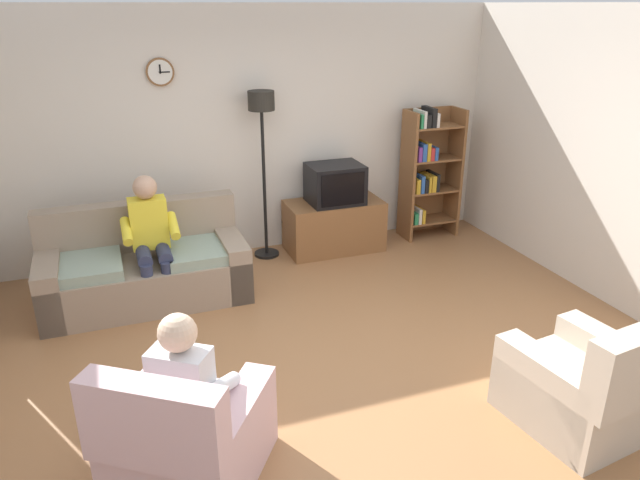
{
  "coord_description": "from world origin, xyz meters",
  "views": [
    {
      "loc": [
        -1.53,
        -3.72,
        2.69
      ],
      "look_at": [
        0.04,
        0.62,
        0.83
      ],
      "focal_mm": 33.12,
      "sensor_mm": 36.0,
      "label": 1
    }
  ],
  "objects_px": {
    "bookshelf": "(427,170)",
    "person_on_couch": "(151,235)",
    "armchair_near_window": "(188,438)",
    "couch": "(145,269)",
    "floor_lamp": "(262,129)",
    "armchair_near_bookshelf": "(585,387)",
    "tv_stand": "(334,226)",
    "person_in_left_armchair": "(190,385)",
    "tv": "(335,184)"
  },
  "relations": [
    {
      "from": "couch",
      "to": "person_on_couch",
      "type": "height_order",
      "value": "person_on_couch"
    },
    {
      "from": "armchair_near_bookshelf",
      "to": "couch",
      "type": "bearing_deg",
      "value": 132.05
    },
    {
      "from": "bookshelf",
      "to": "tv_stand",
      "type": "bearing_deg",
      "value": -176.72
    },
    {
      "from": "couch",
      "to": "person_on_couch",
      "type": "distance_m",
      "value": 0.41
    },
    {
      "from": "armchair_near_window",
      "to": "person_in_left_armchair",
      "type": "height_order",
      "value": "person_in_left_armchair"
    },
    {
      "from": "floor_lamp",
      "to": "armchair_near_bookshelf",
      "type": "height_order",
      "value": "floor_lamp"
    },
    {
      "from": "floor_lamp",
      "to": "person_in_left_armchair",
      "type": "xyz_separation_m",
      "value": [
        -1.28,
        -3.09,
        -0.85
      ]
    },
    {
      "from": "couch",
      "to": "person_on_couch",
      "type": "bearing_deg",
      "value": -51.82
    },
    {
      "from": "tv_stand",
      "to": "armchair_near_bookshelf",
      "type": "bearing_deg",
      "value": -82.3
    },
    {
      "from": "tv",
      "to": "armchair_near_window",
      "type": "relative_size",
      "value": 0.51
    },
    {
      "from": "person_in_left_armchair",
      "to": "person_on_couch",
      "type": "bearing_deg",
      "value": 90.26
    },
    {
      "from": "bookshelf",
      "to": "person_on_couch",
      "type": "height_order",
      "value": "bookshelf"
    },
    {
      "from": "floor_lamp",
      "to": "armchair_near_window",
      "type": "distance_m",
      "value": 3.62
    },
    {
      "from": "couch",
      "to": "bookshelf",
      "type": "relative_size",
      "value": 1.21
    },
    {
      "from": "couch",
      "to": "person_on_couch",
      "type": "relative_size",
      "value": 1.54
    },
    {
      "from": "bookshelf",
      "to": "armchair_near_bookshelf",
      "type": "height_order",
      "value": "bookshelf"
    },
    {
      "from": "armchair_near_window",
      "to": "person_on_couch",
      "type": "distance_m",
      "value": 2.44
    },
    {
      "from": "couch",
      "to": "armchair_near_window",
      "type": "bearing_deg",
      "value": -88.94
    },
    {
      "from": "armchair_near_bookshelf",
      "to": "person_on_couch",
      "type": "relative_size",
      "value": 0.79
    },
    {
      "from": "tv_stand",
      "to": "bookshelf",
      "type": "bearing_deg",
      "value": 3.28
    },
    {
      "from": "couch",
      "to": "floor_lamp",
      "type": "height_order",
      "value": "floor_lamp"
    },
    {
      "from": "tv_stand",
      "to": "person_on_couch",
      "type": "bearing_deg",
      "value": -162.45
    },
    {
      "from": "couch",
      "to": "armchair_near_window",
      "type": "height_order",
      "value": "same"
    },
    {
      "from": "couch",
      "to": "bookshelf",
      "type": "distance_m",
      "value": 3.48
    },
    {
      "from": "couch",
      "to": "tv_stand",
      "type": "relative_size",
      "value": 1.74
    },
    {
      "from": "tv_stand",
      "to": "bookshelf",
      "type": "distance_m",
      "value": 1.34
    },
    {
      "from": "person_on_couch",
      "to": "armchair_near_bookshelf",
      "type": "bearing_deg",
      "value": -47.81
    },
    {
      "from": "armchair_near_window",
      "to": "person_on_couch",
      "type": "xyz_separation_m",
      "value": [
        0.04,
        2.41,
        0.41
      ]
    },
    {
      "from": "couch",
      "to": "armchair_near_window",
      "type": "xyz_separation_m",
      "value": [
        0.05,
        -2.52,
        -0.02
      ]
    },
    {
      "from": "couch",
      "to": "person_in_left_armchair",
      "type": "height_order",
      "value": "person_in_left_armchair"
    },
    {
      "from": "bookshelf",
      "to": "armchair_near_bookshelf",
      "type": "xyz_separation_m",
      "value": [
        -0.76,
        -3.54,
        -0.54
      ]
    },
    {
      "from": "person_in_left_armchair",
      "to": "floor_lamp",
      "type": "bearing_deg",
      "value": 67.5
    },
    {
      "from": "tv_stand",
      "to": "armchair_near_window",
      "type": "relative_size",
      "value": 0.93
    },
    {
      "from": "floor_lamp",
      "to": "person_on_couch",
      "type": "distance_m",
      "value": 1.67
    },
    {
      "from": "tv_stand",
      "to": "person_on_couch",
      "type": "relative_size",
      "value": 0.89
    },
    {
      "from": "couch",
      "to": "tv",
      "type": "height_order",
      "value": "tv"
    },
    {
      "from": "tv",
      "to": "person_in_left_armchair",
      "type": "bearing_deg",
      "value": -124.89
    },
    {
      "from": "couch",
      "to": "tv",
      "type": "xyz_separation_m",
      "value": [
        2.16,
        0.52,
        0.49
      ]
    },
    {
      "from": "armchair_near_window",
      "to": "floor_lamp",
      "type": "bearing_deg",
      "value": 67.18
    },
    {
      "from": "armchair_near_bookshelf",
      "to": "person_on_couch",
      "type": "xyz_separation_m",
      "value": [
        -2.55,
        2.81,
        0.41
      ]
    },
    {
      "from": "tv_stand",
      "to": "person_on_couch",
      "type": "height_order",
      "value": "person_on_couch"
    },
    {
      "from": "armchair_near_window",
      "to": "armchair_near_bookshelf",
      "type": "distance_m",
      "value": 2.62
    },
    {
      "from": "tv_stand",
      "to": "bookshelf",
      "type": "height_order",
      "value": "bookshelf"
    },
    {
      "from": "floor_lamp",
      "to": "armchair_near_window",
      "type": "xyz_separation_m",
      "value": [
        -1.33,
        -3.16,
        -1.16
      ]
    },
    {
      "from": "armchair_near_window",
      "to": "armchair_near_bookshelf",
      "type": "xyz_separation_m",
      "value": [
        2.59,
        -0.4,
        0.0
      ]
    },
    {
      "from": "person_on_couch",
      "to": "floor_lamp",
      "type": "bearing_deg",
      "value": 30.38
    },
    {
      "from": "person_in_left_armchair",
      "to": "tv_stand",
      "type": "bearing_deg",
      "value": 55.33
    },
    {
      "from": "tv_stand",
      "to": "person_in_left_armchair",
      "type": "distance_m",
      "value": 3.65
    },
    {
      "from": "armchair_near_bookshelf",
      "to": "tv_stand",
      "type": "bearing_deg",
      "value": 97.7
    },
    {
      "from": "bookshelf",
      "to": "floor_lamp",
      "type": "height_order",
      "value": "floor_lamp"
    }
  ]
}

